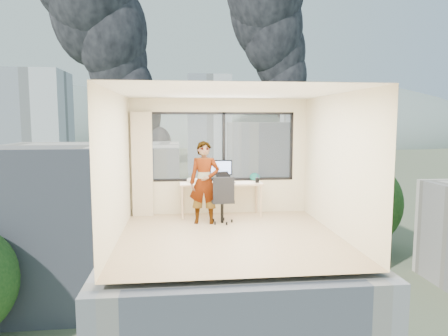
{
  "coord_description": "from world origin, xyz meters",
  "views": [
    {
      "loc": [
        -0.88,
        -7.18,
        2.09
      ],
      "look_at": [
        0.0,
        1.0,
        1.15
      ],
      "focal_mm": 32.64,
      "sensor_mm": 36.0,
      "label": 1
    }
  ],
  "objects": [
    {
      "name": "wall_right",
      "position": [
        2.0,
        0.0,
        1.3
      ],
      "size": [
        0.01,
        4.0,
        2.6
      ],
      "primitive_type": "cube",
      "color": "beige",
      "rests_on": "ground"
    },
    {
      "name": "tree_b",
      "position": [
        4.0,
        18.0,
        -9.5
      ],
      "size": [
        7.6,
        7.6,
        9.0
      ],
      "primitive_type": null,
      "color": "#1B4416",
      "rests_on": "exterior_ground"
    },
    {
      "name": "far_tower_c",
      "position": [
        45.0,
        140.0,
        -1.0
      ],
      "size": [
        15.0,
        15.0,
        26.0
      ],
      "primitive_type": "cube",
      "color": "silver",
      "rests_on": "exterior_ground"
    },
    {
      "name": "near_bldg_a",
      "position": [
        -9.0,
        30.0,
        -7.0
      ],
      "size": [
        16.0,
        12.0,
        14.0
      ],
      "primitive_type": "cube",
      "color": "#EFDEC8",
      "rests_on": "exterior_ground"
    },
    {
      "name": "wall_left",
      "position": [
        -2.0,
        0.0,
        1.3
      ],
      "size": [
        0.01,
        4.0,
        2.6
      ],
      "primitive_type": "cube",
      "color": "beige",
      "rests_on": "ground"
    },
    {
      "name": "curtain",
      "position": [
        -1.72,
        1.88,
        1.15
      ],
      "size": [
        0.45,
        0.14,
        2.3
      ],
      "primitive_type": "cube",
      "color": "#C4B399",
      "rests_on": "floor"
    },
    {
      "name": "ceiling",
      "position": [
        0.0,
        0.0,
        2.6
      ],
      "size": [
        4.0,
        4.0,
        0.01
      ],
      "primitive_type": "cube",
      "color": "white",
      "rests_on": "ground"
    },
    {
      "name": "window_wall",
      "position": [
        0.05,
        2.0,
        1.52
      ],
      "size": [
        3.3,
        0.16,
        1.55
      ],
      "primitive_type": null,
      "color": "black",
      "rests_on": "ground"
    },
    {
      "name": "hill_b",
      "position": [
        100.0,
        320.0,
        -14.0
      ],
      "size": [
        300.0,
        220.0,
        96.0
      ],
      "primitive_type": "ellipsoid",
      "color": "slate",
      "rests_on": "exterior_ground"
    },
    {
      "name": "cellphone",
      "position": [
        0.26,
        1.59,
        0.76
      ],
      "size": [
        0.12,
        0.07,
        0.01
      ],
      "primitive_type": "cube",
      "rotation": [
        0.0,
        0.0,
        -0.17
      ],
      "color": "black",
      "rests_on": "desk"
    },
    {
      "name": "tree_c",
      "position": [
        22.0,
        40.0,
        -9.0
      ],
      "size": [
        8.4,
        8.4,
        10.0
      ],
      "primitive_type": null,
      "color": "#1B4416",
      "rests_on": "exterior_ground"
    },
    {
      "name": "handbag",
      "position": [
        0.8,
        1.89,
        0.84
      ],
      "size": [
        0.25,
        0.16,
        0.18
      ],
      "primitive_type": "ellipsoid",
      "rotation": [
        0.0,
        0.0,
        -0.21
      ],
      "color": "#0C4B47",
      "rests_on": "desk"
    },
    {
      "name": "laptop",
      "position": [
        0.11,
        1.6,
        0.86
      ],
      "size": [
        0.45,
        0.46,
        0.22
      ],
      "primitive_type": null,
      "rotation": [
        0.0,
        0.0,
        0.37
      ],
      "color": "black",
      "rests_on": "desk"
    },
    {
      "name": "monitor",
      "position": [
        0.02,
        1.79,
        1.0
      ],
      "size": [
        0.5,
        0.14,
        0.5
      ],
      "primitive_type": null,
      "rotation": [
        0.0,
        0.0,
        -0.07
      ],
      "color": "black",
      "rests_on": "desk"
    },
    {
      "name": "game_console",
      "position": [
        -0.57,
        1.87,
        0.79
      ],
      "size": [
        0.35,
        0.31,
        0.07
      ],
      "primitive_type": "cube",
      "rotation": [
        0.0,
        0.0,
        -0.21
      ],
      "color": "white",
      "rests_on": "desk"
    },
    {
      "name": "smoke_plume_b",
      "position": [
        55.0,
        170.0,
        27.0
      ],
      "size": [
        30.0,
        18.0,
        70.0
      ],
      "primitive_type": null,
      "color": "black",
      "rests_on": "exterior_ground"
    },
    {
      "name": "smoke_plume_a",
      "position": [
        -10.0,
        150.0,
        39.0
      ],
      "size": [
        40.0,
        24.0,
        90.0
      ],
      "primitive_type": null,
      "color": "black",
      "rests_on": "exterior_ground"
    },
    {
      "name": "floor",
      "position": [
        0.0,
        0.0,
        0.0
      ],
      "size": [
        4.0,
        4.0,
        0.01
      ],
      "primitive_type": "cube",
      "color": "tan",
      "rests_on": "ground"
    },
    {
      "name": "pen_cup",
      "position": [
        0.8,
        1.57,
        0.8
      ],
      "size": [
        0.1,
        0.1,
        0.11
      ],
      "primitive_type": "cylinder",
      "rotation": [
        0.0,
        0.0,
        -0.11
      ],
      "color": "black",
      "rests_on": "desk"
    },
    {
      "name": "desk",
      "position": [
        0.0,
        1.66,
        0.38
      ],
      "size": [
        1.8,
        0.6,
        0.75
      ],
      "primitive_type": "cube",
      "color": "beige",
      "rests_on": "floor"
    },
    {
      "name": "wall_front",
      "position": [
        0.0,
        -2.0,
        1.3
      ],
      "size": [
        4.0,
        0.01,
        2.6
      ],
      "primitive_type": "cube",
      "color": "beige",
      "rests_on": "ground"
    },
    {
      "name": "near_bldg_b",
      "position": [
        12.0,
        38.0,
        -6.0
      ],
      "size": [
        14.0,
        13.0,
        16.0
      ],
      "primitive_type": "cube",
      "color": "silver",
      "rests_on": "exterior_ground"
    },
    {
      "name": "exterior_ground",
      "position": [
        0.0,
        120.0,
        -14.0
      ],
      "size": [
        400.0,
        400.0,
        0.04
      ],
      "primitive_type": "cube",
      "color": "#515B3D",
      "rests_on": "ground"
    },
    {
      "name": "hill_a",
      "position": [
        -120.0,
        320.0,
        -14.0
      ],
      "size": [
        288.0,
        216.0,
        90.0
      ],
      "primitive_type": "ellipsoid",
      "color": "slate",
      "rests_on": "exterior_ground"
    },
    {
      "name": "chair",
      "position": [
        -0.04,
        1.04,
        0.5
      ],
      "size": [
        0.54,
        0.54,
        1.0
      ],
      "primitive_type": null,
      "rotation": [
        0.0,
        0.0,
        0.05
      ],
      "color": "black",
      "rests_on": "floor"
    },
    {
      "name": "person",
      "position": [
        -0.4,
        1.07,
        0.85
      ],
      "size": [
        0.67,
        0.49,
        1.7
      ],
      "primitive_type": "imported",
      "rotation": [
        0.0,
        0.0,
        -0.14
      ],
      "color": "#2D2D33",
      "rests_on": "floor"
    },
    {
      "name": "far_tower_d",
      "position": [
        -60.0,
        150.0,
        -3.0
      ],
      "size": [
        16.0,
        14.0,
        22.0
      ],
      "primitive_type": "cube",
      "color": "silver",
      "rests_on": "exterior_ground"
    },
    {
      "name": "far_tower_b",
      "position": [
        8.0,
        120.0,
        1.0
      ],
      "size": [
        13.0,
        13.0,
        30.0
      ],
      "primitive_type": "cube",
      "color": "silver",
      "rests_on": "exterior_ground"
    },
    {
      "name": "far_tower_a",
      "position": [
        -35.0,
        95.0,
        0.0
      ],
      "size": [
        14.0,
        14.0,
        28.0
      ],
      "primitive_type": "cube",
      "color": "silver",
      "rests_on": "exterior_ground"
    }
  ]
}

